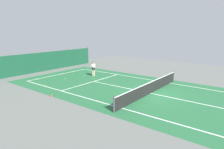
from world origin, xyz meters
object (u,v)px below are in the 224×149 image
object	(u,v)px
tennis_ball_midcourt	(45,85)
water_bottle	(52,96)
parked_car	(23,64)
tennis_player	(93,68)
tennis_net	(151,87)
tennis_ball_near_player	(84,76)
tennis_ball_by_sideline	(65,78)

from	to	relation	value
tennis_ball_midcourt	water_bottle	distance (m)	3.76
parked_car	tennis_ball_midcourt	bearing A→B (deg)	-114.27
tennis_player	parked_car	distance (m)	10.14
tennis_ball_midcourt	parked_car	world-z (taller)	parked_car
tennis_net	tennis_ball_near_player	xyz separation A→B (m)	(1.21, 8.97, -0.48)
tennis_net	parked_car	bearing A→B (deg)	93.99
parked_car	water_bottle	xyz separation A→B (m)	(-4.38, -12.12, -0.72)
parked_car	tennis_player	bearing A→B (deg)	-79.57
tennis_ball_by_sideline	tennis_ball_near_player	bearing A→B (deg)	-17.33
tennis_ball_by_sideline	water_bottle	xyz separation A→B (m)	(-4.58, -4.03, 0.09)
tennis_ball_by_sideline	parked_car	bearing A→B (deg)	91.42
tennis_ball_near_player	tennis_ball_midcourt	bearing A→B (deg)	179.50
tennis_net	water_bottle	world-z (taller)	tennis_net
tennis_ball_near_player	water_bottle	bearing A→B (deg)	-154.04
tennis_ball_midcourt	water_bottle	bearing A→B (deg)	-116.43
tennis_player	tennis_ball_near_player	size ratio (longest dim) A/B	24.85
tennis_ball_midcourt	water_bottle	xyz separation A→B (m)	(-1.67, -3.37, 0.09)
tennis_net	water_bottle	xyz separation A→B (m)	(-5.62, 5.64, -0.39)
tennis_ball_near_player	tennis_ball_midcourt	xyz separation A→B (m)	(-5.15, 0.04, 0.00)
tennis_ball_midcourt	water_bottle	world-z (taller)	water_bottle
tennis_ball_by_sideline	water_bottle	bearing A→B (deg)	-138.70
tennis_ball_near_player	parked_car	distance (m)	9.17
tennis_net	tennis_ball_by_sideline	xyz separation A→B (m)	(-1.04, 9.67, -0.48)
tennis_player	tennis_ball_by_sideline	world-z (taller)	tennis_player
parked_car	water_bottle	size ratio (longest dim) A/B	18.29
parked_car	water_bottle	distance (m)	12.91
tennis_player	tennis_ball_near_player	xyz separation A→B (m)	(-0.60, 0.87, -0.93)
tennis_player	tennis_ball_by_sideline	size ratio (longest dim) A/B	24.85
tennis_player	parked_car	world-z (taller)	parked_car
tennis_ball_by_sideline	tennis_ball_midcourt	bearing A→B (deg)	-167.28
parked_car	tennis_ball_near_player	bearing A→B (deg)	-81.54
tennis_ball_midcourt	parked_car	size ratio (longest dim) A/B	0.02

